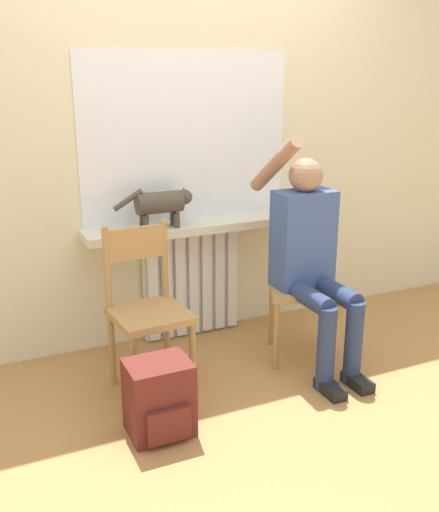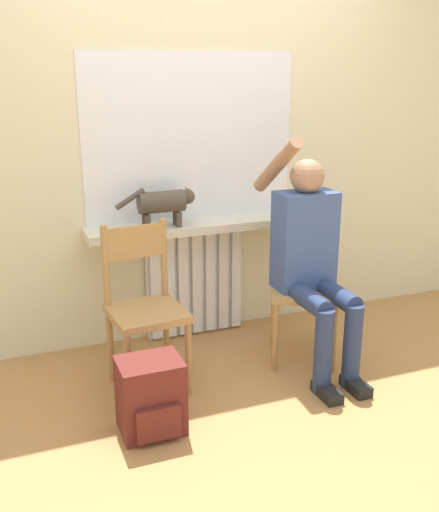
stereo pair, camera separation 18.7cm
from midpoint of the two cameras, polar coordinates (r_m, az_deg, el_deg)
The scene contains 10 objects.
ground_plane at distance 3.11m, azimuth 3.90°, elevation -15.43°, with size 12.00×12.00×0.00m, color #B27F47.
wall_with_window at distance 3.74m, azimuth -4.82°, elevation 12.32°, with size 7.00×0.06×2.70m.
radiator at distance 3.89m, azimuth -4.06°, elevation -2.41°, with size 0.64×0.08×0.73m.
windowsill at distance 3.70m, azimuth -3.73°, elevation 2.85°, with size 1.39×0.26×0.05m.
window_glass at distance 3.72m, azimuth -4.60°, elevation 11.17°, with size 1.34×0.01×1.00m.
chair_left at distance 3.23m, azimuth -8.58°, elevation -4.89°, with size 0.41×0.41×0.90m.
chair_right at distance 3.59m, azimuth 6.39°, elevation -2.49°, with size 0.51×0.51×0.90m.
person at distance 3.43m, azimuth 7.18°, elevation 0.19°, with size 0.36×0.96×1.35m.
cat at distance 3.55m, azimuth -7.05°, elevation 5.01°, with size 0.48×0.13×0.25m.
backpack at distance 2.95m, azimuth -7.60°, elevation -13.34°, with size 0.30×0.27×0.37m.
Camera 1 is at (-1.35, -2.24, 1.69)m, focal length 42.00 mm.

